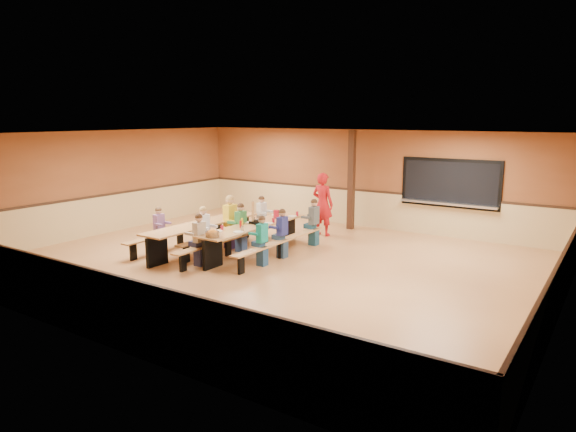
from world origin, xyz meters
The scene contains 23 objects.
ground centered at (0.00, 0.00, 0.00)m, with size 12.00×12.00×0.00m, color #9E663C.
room_envelope centered at (0.00, 0.00, 0.69)m, with size 12.04×10.04×3.02m.
kitchen_pass_through centered at (2.60, 4.96, 1.49)m, with size 2.78×0.28×1.38m.
structural_post centered at (-0.20, 4.40, 1.50)m, with size 0.18×0.18×3.00m, color black.
cafeteria_table_main centered at (-0.93, 0.49, 0.53)m, with size 1.91×3.70×0.74m.
cafeteria_table_second centered at (-2.12, -0.08, 0.53)m, with size 1.91×3.70×0.74m.
seated_child_white_left centered at (-1.75, -0.45, 0.62)m, with size 0.38×0.31×1.23m, color white, non-canonical shape.
seated_adult_yellow centered at (-1.75, 0.56, 0.69)m, with size 0.45×0.37×1.37m, color gold, non-canonical shape.
seated_child_grey_left centered at (-1.75, 1.93, 0.59)m, with size 0.36×0.29×1.19m, color silver, non-canonical shape.
seated_child_teal_right centered at (-0.10, -0.28, 0.58)m, with size 0.34×0.28×1.16m, color #128276, non-canonical shape.
seated_child_navy_right centered at (-0.10, 0.54, 0.59)m, with size 0.36×0.29×1.19m, color navy, non-canonical shape.
seated_child_char_right centered at (-0.10, 2.04, 0.61)m, with size 0.38×0.31×1.23m, color #444B4E, non-canonical shape.
seated_child_purple_sec centered at (-2.95, -0.78, 0.58)m, with size 0.34×0.28×1.15m, color slate, non-canonical shape.
seated_child_green_sec centered at (-1.30, 0.43, 0.61)m, with size 0.38×0.31×1.23m, color #307A3F, non-canonical shape.
seated_child_tan_sec centered at (-1.30, -1.08, 0.60)m, with size 0.37×0.30×1.20m, color tan, non-canonical shape.
standing_woman centered at (-0.50, 3.20, 0.91)m, with size 0.66×0.44×1.82m, color red.
punch_pitcher centered at (-0.92, 1.46, 0.85)m, with size 0.16×0.16×0.22m, color #AC162A.
chip_bowl centered at (-0.88, -1.10, 0.81)m, with size 0.32×0.32×0.15m, color orange, non-canonical shape.
napkin_dispenser centered at (-0.85, 0.52, 0.80)m, with size 0.10×0.14×0.13m, color black.
condiment_mustard centered at (-1.13, 0.28, 0.82)m, with size 0.06×0.06×0.17m, color yellow.
condiment_ketchup centered at (-0.98, 0.02, 0.82)m, with size 0.06×0.06×0.17m, color #B2140F.
table_paddle centered at (-1.01, 0.57, 0.88)m, with size 0.16×0.16×0.56m.
place_settings centered at (-0.93, 0.49, 0.80)m, with size 0.65×3.30×0.11m, color beige, non-canonical shape.
Camera 1 is at (6.72, -9.48, 3.39)m, focal length 32.00 mm.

